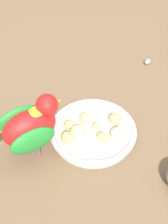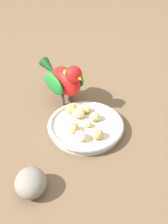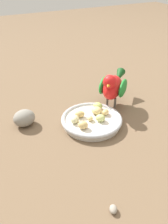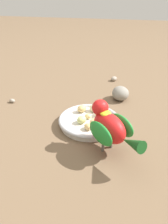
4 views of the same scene
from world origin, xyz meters
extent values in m
plane|color=brown|center=(0.00, 0.00, 0.00)|extent=(4.00, 4.00, 0.00)
cylinder|color=beige|center=(0.02, -0.01, 0.01)|extent=(0.20, 0.20, 0.02)
torus|color=#B7BABF|center=(0.02, -0.01, 0.02)|extent=(0.22, 0.22, 0.01)
ellipsoid|color=tan|center=(-0.01, -0.05, 0.03)|extent=(0.03, 0.04, 0.02)
ellipsoid|color=tan|center=(0.06, -0.07, 0.03)|extent=(0.04, 0.05, 0.03)
ellipsoid|color=#E5C67F|center=(0.03, -0.02, 0.03)|extent=(0.03, 0.03, 0.02)
ellipsoid|color=#E5C67F|center=(0.00, 0.02, 0.03)|extent=(0.05, 0.05, 0.03)
ellipsoid|color=#C6D17A|center=(0.05, 0.01, 0.03)|extent=(0.04, 0.04, 0.03)
ellipsoid|color=#B2CC66|center=(-0.02, 0.04, 0.03)|extent=(0.05, 0.04, 0.03)
ellipsoid|color=tan|center=(0.02, 0.04, 0.03)|extent=(0.04, 0.04, 0.02)
ellipsoid|color=beige|center=(0.02, -0.08, 0.03)|extent=(0.05, 0.05, 0.03)
cylinder|color=#59544C|center=(-0.04, 0.12, 0.02)|extent=(0.01, 0.01, 0.04)
cylinder|color=#59544C|center=(-0.06, 0.10, 0.02)|extent=(0.01, 0.01, 0.04)
ellipsoid|color=red|center=(-0.05, 0.12, 0.08)|extent=(0.13, 0.14, 0.09)
ellipsoid|color=#1E7F2D|center=(-0.03, 0.15, 0.08)|extent=(0.09, 0.09, 0.06)
ellipsoid|color=#1E7F2D|center=(-0.09, 0.10, 0.08)|extent=(0.09, 0.09, 0.06)
sphere|color=red|center=(-0.02, 0.08, 0.13)|extent=(0.07, 0.07, 0.05)
cone|color=orange|center=(0.00, 0.06, 0.12)|extent=(0.03, 0.03, 0.02)
ellipsoid|color=yellow|center=(-0.04, 0.10, 0.12)|extent=(0.05, 0.05, 0.01)
ellipsoid|color=gray|center=(0.36, -0.14, 0.01)|extent=(0.03, 0.03, 0.02)
camera|label=1|loc=(-0.46, -0.09, 0.57)|focal=47.38mm
camera|label=2|loc=(0.07, -0.56, 0.49)|focal=40.72mm
camera|label=3|loc=(0.65, -0.36, 0.51)|focal=39.25mm
camera|label=4|loc=(-0.07, 0.74, 0.50)|focal=40.76mm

